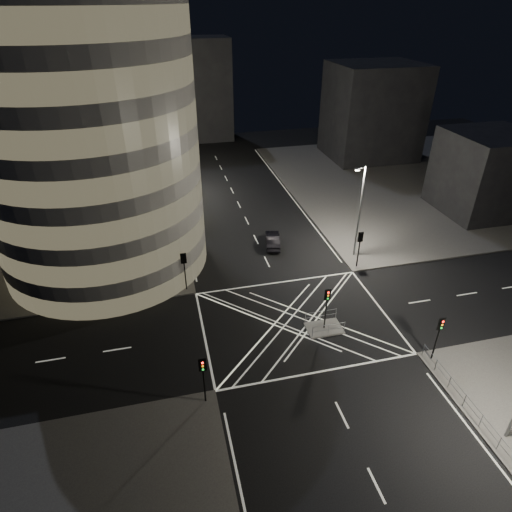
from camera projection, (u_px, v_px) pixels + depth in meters
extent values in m
plane|color=black|center=(296.00, 321.00, 37.14)|extent=(120.00, 120.00, 0.00)
cube|color=#4D4A48|center=(10.00, 220.00, 53.78)|extent=(42.00, 42.00, 0.15)
cube|color=#4D4A48|center=(422.00, 180.00, 65.27)|extent=(42.00, 42.00, 0.15)
cube|color=slate|center=(324.00, 328.00, 36.25)|extent=(3.00, 2.00, 0.15)
cylinder|color=gray|center=(88.00, 144.00, 39.01)|extent=(20.00, 20.00, 25.00)
cube|color=gray|center=(65.00, 101.00, 61.86)|extent=(24.00, 16.00, 22.00)
cube|color=black|center=(372.00, 111.00, 71.53)|extent=(14.00, 12.00, 15.00)
cube|color=black|center=(486.00, 173.00, 53.69)|extent=(10.00, 10.00, 10.00)
cube|color=black|center=(182.00, 91.00, 79.83)|extent=(18.00, 8.00, 18.00)
cylinder|color=black|center=(165.00, 263.00, 41.51)|extent=(0.32, 0.32, 3.62)
ellipsoid|color=black|center=(162.00, 236.00, 39.93)|extent=(4.51, 4.51, 5.18)
cylinder|color=black|center=(162.00, 234.00, 46.44)|extent=(0.32, 0.32, 3.83)
ellipsoid|color=black|center=(159.00, 208.00, 44.82)|extent=(4.40, 4.40, 5.06)
cylinder|color=black|center=(160.00, 213.00, 51.55)|extent=(0.32, 0.32, 3.36)
ellipsoid|color=black|center=(157.00, 191.00, 50.10)|extent=(4.02, 4.02, 4.62)
cylinder|color=black|center=(158.00, 191.00, 56.32)|extent=(0.32, 0.32, 4.19)
ellipsoid|color=black|center=(154.00, 165.00, 54.49)|extent=(5.15, 5.15, 5.92)
cylinder|color=black|center=(156.00, 179.00, 61.66)|extent=(0.32, 0.32, 2.78)
ellipsoid|color=black|center=(154.00, 162.00, 60.31)|extent=(4.39, 4.39, 5.04)
cylinder|color=black|center=(185.00, 276.00, 40.19)|extent=(0.12, 0.12, 3.00)
cube|color=black|center=(183.00, 258.00, 39.17)|extent=(0.28, 0.22, 0.90)
cube|color=black|center=(183.00, 258.00, 39.17)|extent=(0.55, 0.04, 1.10)
cylinder|color=black|center=(204.00, 386.00, 28.89)|extent=(0.12, 0.12, 3.00)
cube|color=black|center=(202.00, 365.00, 27.88)|extent=(0.28, 0.22, 0.90)
cube|color=black|center=(202.00, 365.00, 27.88)|extent=(0.55, 0.04, 1.10)
cylinder|color=black|center=(358.00, 254.00, 43.67)|extent=(0.12, 0.12, 3.00)
cube|color=black|center=(361.00, 237.00, 42.66)|extent=(0.28, 0.22, 0.90)
cube|color=black|center=(361.00, 237.00, 42.66)|extent=(0.55, 0.04, 1.10)
cylinder|color=black|center=(435.00, 344.00, 32.38)|extent=(0.12, 0.12, 3.00)
cube|color=black|center=(441.00, 324.00, 31.37)|extent=(0.28, 0.22, 0.90)
cube|color=black|center=(441.00, 324.00, 31.37)|extent=(0.55, 0.04, 1.10)
cylinder|color=black|center=(326.00, 314.00, 35.43)|extent=(0.12, 0.12, 3.00)
cube|color=black|center=(328.00, 295.00, 34.42)|extent=(0.28, 0.22, 0.90)
cube|color=black|center=(328.00, 295.00, 34.42)|extent=(0.55, 0.04, 1.10)
cylinder|color=slate|center=(170.00, 219.00, 42.54)|extent=(0.20, 0.20, 10.00)
cylinder|color=slate|center=(170.00, 173.00, 40.11)|extent=(0.90, 0.10, 0.10)
cube|color=slate|center=(175.00, 173.00, 40.25)|extent=(0.50, 0.25, 0.18)
cube|color=white|center=(175.00, 174.00, 40.31)|extent=(0.42, 0.20, 0.05)
cylinder|color=slate|center=(162.00, 161.00, 57.49)|extent=(0.20, 0.20, 10.00)
cylinder|color=slate|center=(161.00, 125.00, 55.06)|extent=(0.90, 0.10, 0.10)
cube|color=slate|center=(164.00, 125.00, 55.20)|extent=(0.50, 0.25, 0.18)
cube|color=white|center=(165.00, 126.00, 55.25)|extent=(0.42, 0.20, 0.05)
cylinder|color=slate|center=(360.00, 213.00, 43.82)|extent=(0.20, 0.20, 10.00)
cylinder|color=slate|center=(362.00, 168.00, 41.20)|extent=(0.90, 0.10, 0.10)
cube|color=slate|center=(357.00, 169.00, 41.17)|extent=(0.50, 0.25, 0.18)
cube|color=white|center=(357.00, 170.00, 41.22)|extent=(0.42, 0.20, 0.05)
cube|color=slate|center=(472.00, 410.00, 28.33)|extent=(0.06, 11.70, 1.10)
cube|color=slate|center=(329.00, 329.00, 35.18)|extent=(2.80, 0.06, 1.10)
cube|color=slate|center=(321.00, 316.00, 36.68)|extent=(2.80, 0.06, 1.10)
imported|color=black|center=(273.00, 240.00, 48.04)|extent=(2.41, 4.56, 1.43)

